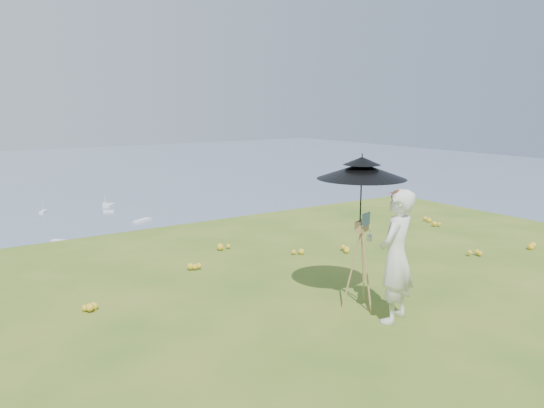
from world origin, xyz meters
TOP-DOWN VIEW (x-y plane):
  - ground at (0.00, 0.00)m, footprint 14.00×14.00m
  - slope_trees at (0.00, 35.00)m, footprint 110.00×50.00m
  - wildflowers at (0.00, 0.25)m, footprint 10.00×10.50m
  - painter at (-0.73, -0.10)m, footprint 0.78×0.65m
  - field_easel at (-0.80, 0.51)m, footprint 0.69×0.69m
  - sun_umbrella at (-0.81, 0.54)m, footprint 1.63×1.63m
  - painter_cap at (-0.73, -0.10)m, footprint 0.26×0.28m

SIDE VIEW (x-z plane):
  - slope_trees at x=0.00m, z-range -18.00..-12.00m
  - ground at x=0.00m, z-range 0.00..0.00m
  - wildflowers at x=0.00m, z-range 0.00..0.12m
  - field_easel at x=-0.80m, z-range 0.00..1.42m
  - painter at x=-0.73m, z-range 0.00..1.83m
  - sun_umbrella at x=-0.81m, z-range 1.17..2.26m
  - painter_cap at x=-0.73m, z-range 1.73..1.83m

